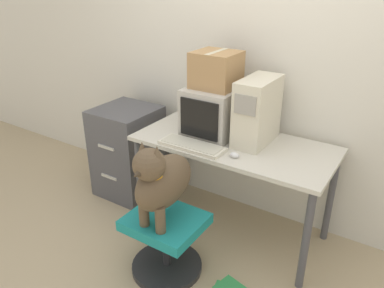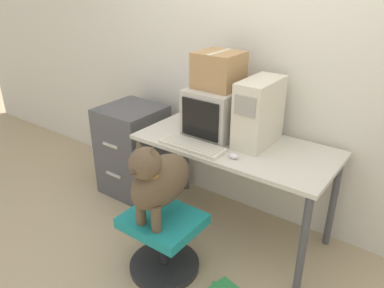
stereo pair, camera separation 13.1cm
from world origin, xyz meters
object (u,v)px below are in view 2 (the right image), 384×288
dog (158,179)px  keyboard (192,146)px  pc_tower (259,112)px  cardboard_box (219,70)px  office_chair (164,239)px  filing_cabinet (133,150)px  crt_monitor (217,111)px

dog → keyboard: bearing=96.7°
pc_tower → cardboard_box: bearing=-179.0°
dog → office_chair: bearing=90.0°
office_chair → keyboard: bearing=97.2°
filing_cabinet → cardboard_box: size_ratio=2.63×
cardboard_box → filing_cabinet: bearing=-174.9°
office_chair → cardboard_box: 1.23m
cardboard_box → crt_monitor: bearing=-90.0°
crt_monitor → dog: (0.05, -0.74, -0.22)m
crt_monitor → filing_cabinet: bearing=-175.2°
keyboard → dog: bearing=-83.3°
crt_monitor → filing_cabinet: (-0.84, -0.07, -0.53)m
cardboard_box → pc_tower: bearing=1.0°
keyboard → filing_cabinet: bearing=163.6°
keyboard → cardboard_box: (-0.01, 0.32, 0.47)m
filing_cabinet → cardboard_box: bearing=5.1°
dog → pc_tower: bearing=69.7°
crt_monitor → keyboard: bearing=-89.1°
crt_monitor → cardboard_box: cardboard_box is taller
filing_cabinet → cardboard_box: 1.19m
crt_monitor → office_chair: size_ratio=0.94×
keyboard → filing_cabinet: (-0.84, 0.25, -0.37)m
keyboard → office_chair: bearing=-82.8°
filing_cabinet → dog: bearing=-36.8°
pc_tower → dog: pc_tower is taller
pc_tower → filing_cabinet: pc_tower is taller
cardboard_box → office_chair: bearing=-85.7°
dog → cardboard_box: size_ratio=1.87×
filing_cabinet → keyboard: bearing=-16.4°
pc_tower → cardboard_box: (-0.33, -0.01, 0.25)m
office_chair → dog: size_ratio=0.84×
cardboard_box → dog: bearing=-85.8°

